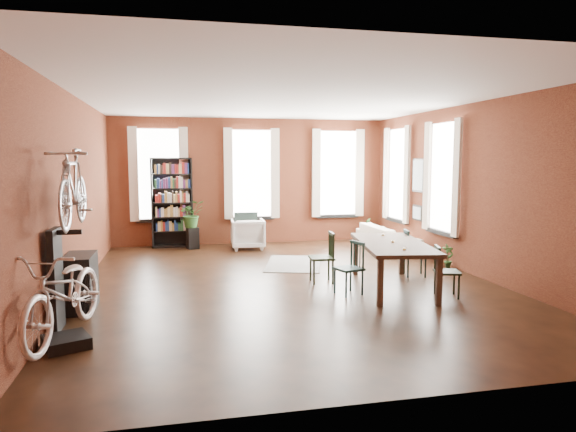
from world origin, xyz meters
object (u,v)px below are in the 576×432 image
object	(u,v)px
dining_chair_d	(415,253)
white_armchair	(248,232)
dining_table	(392,265)
bookshelf	(172,203)
plant_stand	(193,238)
bicycle_floor	(63,252)
dining_chair_a	(349,268)
bike_trainer	(66,342)
dining_chair_c	(447,272)
cream_sofa	(387,234)
console_table	(80,282)
dining_chair_b	(322,258)

from	to	relation	value
dining_chair_d	white_armchair	xyz separation A→B (m)	(-2.64, 3.55, -0.02)
dining_table	bookshelf	bearing A→B (deg)	135.79
plant_stand	bicycle_floor	size ratio (longest dim) A/B	0.26
dining_chair_a	plant_stand	world-z (taller)	dining_chair_a
dining_chair_a	bike_trainer	bearing A→B (deg)	-85.16
bookshelf	bicycle_floor	xyz separation A→B (m)	(-1.16, -6.81, 0.02)
dining_chair_c	dining_chair_d	size ratio (longest dim) A/B	0.94
dining_chair_a	bike_trainer	size ratio (longest dim) A/B	1.79
cream_sofa	console_table	world-z (taller)	cream_sofa
plant_stand	bookshelf	bearing A→B (deg)	141.85
dining_table	dining_chair_d	size ratio (longest dim) A/B	2.68
dining_chair_b	white_armchair	size ratio (longest dim) A/B	1.10
dining_chair_a	white_armchair	bearing A→B (deg)	175.62
dining_table	cream_sofa	distance (m)	3.58
console_table	dining_table	bearing A→B (deg)	2.14
console_table	plant_stand	xyz separation A→B (m)	(1.75, 4.83, -0.14)
dining_chair_b	plant_stand	size ratio (longest dim) A/B	1.70
plant_stand	cream_sofa	bearing A→B (deg)	-16.56
bike_trainer	bicycle_floor	world-z (taller)	bicycle_floor
bike_trainer	cream_sofa	bearing A→B (deg)	39.67
dining_table	console_table	world-z (taller)	console_table
dining_table	dining_chair_a	world-z (taller)	dining_chair_a
cream_sofa	bicycle_floor	size ratio (longest dim) A/B	1.06
white_armchair	cream_sofa	xyz separation A→B (m)	(3.18, -1.03, 0.00)
white_armchair	bike_trainer	distance (m)	6.79
dining_chair_b	plant_stand	world-z (taller)	dining_chair_b
dining_chair_b	plant_stand	xyz separation A→B (m)	(-2.10, 3.99, -0.18)
dining_table	bookshelf	xyz separation A→B (m)	(-3.61, 5.02, 0.71)
dining_table	dining_chair_d	world-z (taller)	dining_chair_d
white_armchair	plant_stand	size ratio (longest dim) A/B	1.55
dining_table	white_armchair	size ratio (longest dim) A/B	2.84
dining_chair_b	bookshelf	distance (m)	5.10
dining_table	dining_chair_b	xyz separation A→B (m)	(-1.04, 0.66, 0.05)
dining_chair_b	bookshelf	size ratio (longest dim) A/B	0.40
dining_chair_d	plant_stand	xyz separation A→B (m)	(-3.95, 3.85, -0.17)
dining_chair_b	plant_stand	distance (m)	4.52
bicycle_floor	white_armchair	bearing A→B (deg)	76.28
white_armchair	plant_stand	xyz separation A→B (m)	(-1.31, 0.31, -0.14)
dining_table	plant_stand	size ratio (longest dim) A/B	4.38
white_armchair	dining_chair_c	bearing A→B (deg)	119.32
dining_chair_a	dining_chair_d	world-z (taller)	dining_chair_d
cream_sofa	dining_chair_b	bearing A→B (deg)	138.16
dining_chair_b	console_table	world-z (taller)	dining_chair_b
dining_chair_b	dining_chair_d	distance (m)	1.85
bookshelf	console_table	world-z (taller)	bookshelf
dining_chair_a	bicycle_floor	xyz separation A→B (m)	(-3.93, -1.59, 0.70)
dining_chair_d	cream_sofa	world-z (taller)	dining_chair_d
white_armchair	bicycle_floor	xyz separation A→B (m)	(-2.93, -6.14, 0.72)
dining_chair_b	dining_chair_d	size ratio (longest dim) A/B	1.04
bookshelf	plant_stand	size ratio (longest dim) A/B	4.22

